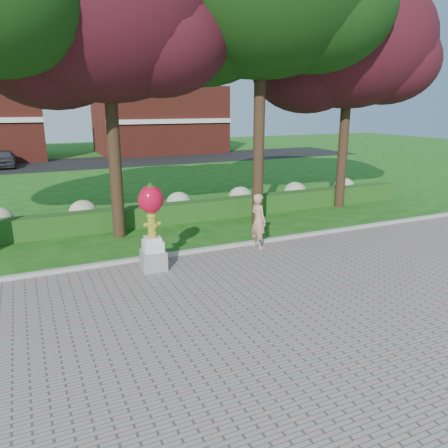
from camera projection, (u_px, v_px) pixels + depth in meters
ground at (242, 286)px, 11.65m from camera, size 100.00×100.00×0.00m
walkway at (340, 363)px, 8.14m from camera, size 40.00×14.00×0.04m
curb at (200, 251)px, 14.25m from camera, size 40.00×0.18×0.15m
lawn_hedge at (164, 214)px, 17.67m from camera, size 24.00×0.70×0.80m
hydrangea_row at (169, 204)px, 18.74m from camera, size 20.10×1.10×0.99m
street at (88, 163)px, 36.15m from camera, size 50.00×8.00×0.02m
building_right at (159, 120)px, 43.80m from camera, size 12.00×8.00×6.40m
tree_mid_left at (102, 21)px, 14.19m from camera, size 8.25×7.04×10.69m
tree_far_right at (347, 50)px, 18.97m from camera, size 7.88×6.72×10.21m
hydrant_sculpture at (152, 224)px, 12.41m from camera, size 0.74×0.74×2.55m
woman at (258, 221)px, 14.45m from camera, size 0.52×0.72×1.84m
parked_car at (4, 158)px, 33.53m from camera, size 1.57×3.90×1.33m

